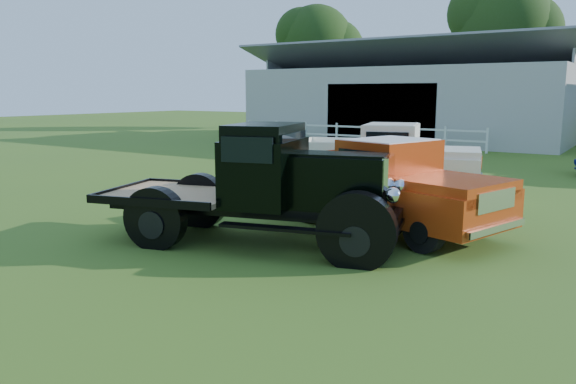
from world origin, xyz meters
The scene contains 8 objects.
ground centered at (0.00, 0.00, 0.00)m, with size 120.00×120.00×0.00m, color #3F6220.
shed_left centered at (-7.00, 26.00, 2.80)m, with size 18.80×10.20×5.60m, color #9E9C95, non-canonical shape.
fence_rail centered at (-8.00, 20.00, 0.60)m, with size 14.20×0.16×1.20m, color white, non-canonical shape.
tree_a centered at (-18.00, 33.00, 5.25)m, with size 6.30×6.30×10.50m, color #1D360C, non-canonical shape.
tree_b centered at (-4.00, 34.00, 5.75)m, with size 6.90×6.90×11.50m, color #1D360C, non-canonical shape.
vintage_flatbed centered at (-0.46, 1.23, 1.13)m, with size 5.68×2.25×2.25m, color black, non-canonical shape.
red_pickup centered at (1.03, 3.57, 0.95)m, with size 5.22×2.01×1.90m, color #AE360F, non-canonical shape.
white_pickup centered at (-0.68, 7.63, 0.96)m, with size 5.22×2.02×1.92m, color white, non-canonical shape.
Camera 1 is at (5.66, -7.09, 2.81)m, focal length 35.00 mm.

